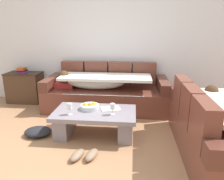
% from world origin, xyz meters
% --- Properties ---
extents(ground_plane, '(14.00, 14.00, 0.00)m').
position_xyz_m(ground_plane, '(0.00, 0.00, 0.00)').
color(ground_plane, '#AB7A54').
extents(back_wall, '(9.00, 0.10, 2.70)m').
position_xyz_m(back_wall, '(0.00, 2.15, 1.35)').
color(back_wall, white).
rests_on(back_wall, ground_plane).
extents(couch_along_wall, '(2.35, 0.92, 0.88)m').
position_xyz_m(couch_along_wall, '(0.10, 1.62, 0.33)').
color(couch_along_wall, brown).
rests_on(couch_along_wall, ground_plane).
extents(couch_near_window, '(0.92, 1.88, 0.88)m').
position_xyz_m(couch_near_window, '(1.73, 0.16, 0.34)').
color(couch_near_window, brown).
rests_on(couch_near_window, ground_plane).
extents(coffee_table, '(1.20, 0.68, 0.38)m').
position_xyz_m(coffee_table, '(0.11, 0.51, 0.24)').
color(coffee_table, gray).
rests_on(coffee_table, ground_plane).
extents(fruit_bowl, '(0.28, 0.28, 0.10)m').
position_xyz_m(fruit_bowl, '(0.03, 0.58, 0.42)').
color(fruit_bowl, silver).
rests_on(fruit_bowl, coffee_table).
extents(wine_glass_near_left, '(0.07, 0.07, 0.17)m').
position_xyz_m(wine_glass_near_left, '(-0.21, 0.35, 0.50)').
color(wine_glass_near_left, silver).
rests_on(wine_glass_near_left, coffee_table).
extents(wine_glass_near_right, '(0.07, 0.07, 0.17)m').
position_xyz_m(wine_glass_near_right, '(0.39, 0.41, 0.50)').
color(wine_glass_near_right, silver).
rests_on(wine_glass_near_right, coffee_table).
extents(open_magazine, '(0.33, 0.28, 0.01)m').
position_xyz_m(open_magazine, '(0.33, 0.63, 0.39)').
color(open_magazine, white).
rests_on(open_magazine, coffee_table).
extents(side_cabinet, '(0.72, 0.44, 0.64)m').
position_xyz_m(side_cabinet, '(-1.65, 1.85, 0.32)').
color(side_cabinet, '#4A3020').
rests_on(side_cabinet, ground_plane).
extents(book_stack_on_cabinet, '(0.18, 0.24, 0.11)m').
position_xyz_m(book_stack_on_cabinet, '(-1.67, 1.85, 0.69)').
color(book_stack_on_cabinet, '#72337F').
rests_on(book_stack_on_cabinet, side_cabinet).
extents(pair_of_shoes, '(0.36, 0.32, 0.09)m').
position_xyz_m(pair_of_shoes, '(0.09, -0.11, 0.04)').
color(pair_of_shoes, '#8C7259').
rests_on(pair_of_shoes, ground_plane).
extents(crumpled_garment, '(0.43, 0.35, 0.12)m').
position_xyz_m(crumpled_garment, '(-0.74, 0.40, 0.06)').
color(crumpled_garment, '#232328').
rests_on(crumpled_garment, ground_plane).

